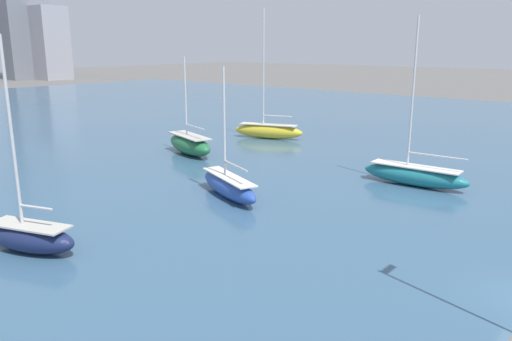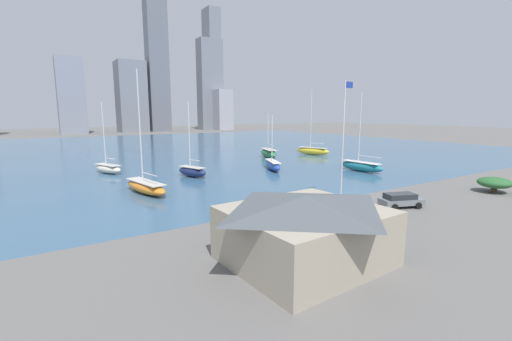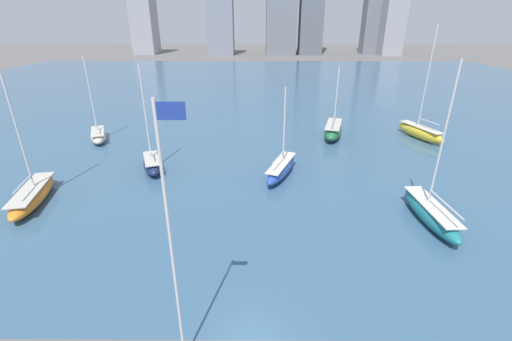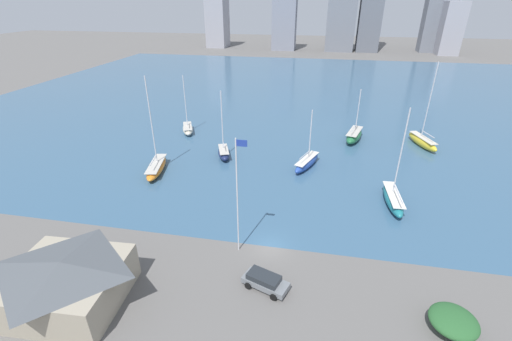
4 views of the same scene
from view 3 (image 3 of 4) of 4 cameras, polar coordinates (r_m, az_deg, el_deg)
The scene contains 10 objects.
ground_plane at distance 21.51m, azimuth -0.67°, elevation -26.43°, with size 500.00×500.00×0.00m, color #605E5B.
harbor_water at distance 85.34m, azimuth 0.11°, elevation 12.76°, with size 180.00×140.00×0.00m.
flag_pole at distance 15.96m, azimuth -13.87°, elevation -11.63°, with size 1.24×0.14×13.93m.
sailboat_yellow at distance 57.27m, azimuth 25.68°, elevation 5.86°, with size 4.73×9.12×16.00m.
sailboat_orange at distance 39.92m, azimuth -33.22°, elevation -3.34°, with size 4.21×9.74×15.75m.
sailboat_blue at distance 39.17m, azimuth 4.22°, elevation 0.34°, with size 4.78×8.61×10.02m.
sailboat_navy at distance 42.15m, azimuth -16.94°, elevation 1.13°, with size 3.93×6.35×12.13m.
sailboat_cream at distance 55.83m, azimuth -24.81°, elevation 5.40°, with size 4.61×7.12×12.12m.
sailboat_teal at distance 34.01m, azimuth 27.09°, elevation -6.24°, with size 2.46×9.12×13.88m.
sailboat_green at distance 53.50m, azimuth 12.72°, elevation 6.58°, with size 4.73×8.69×10.42m.
Camera 3 is at (0.30, -13.71, 16.57)m, focal length 24.00 mm.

